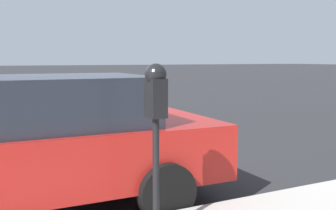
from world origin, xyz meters
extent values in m
plane|color=#2B2B2D|center=(0.00, 0.00, 0.00)|extent=(220.00, 220.00, 0.00)
cylinder|color=black|center=(-2.64, -0.43, 0.69)|extent=(0.06, 0.06, 1.07)
cube|color=black|center=(-2.64, -0.43, 1.40)|extent=(0.20, 0.14, 0.34)
sphere|color=black|center=(-2.64, -0.43, 1.60)|extent=(0.19, 0.19, 0.19)
cube|color=#B21919|center=(-2.54, -0.43, 1.36)|extent=(0.01, 0.11, 0.12)
cube|color=black|center=(-2.54, -0.43, 1.48)|extent=(0.01, 0.10, 0.08)
cube|color=#B21E19|center=(-1.10, 0.67, 0.65)|extent=(1.95, 4.88, 0.66)
cube|color=#232833|center=(-1.10, 0.48, 1.26)|extent=(1.69, 2.74, 0.56)
cylinder|color=black|center=(-2.05, -0.81, 0.32)|extent=(0.23, 0.64, 0.64)
cylinder|color=black|center=(-0.19, -0.85, 0.32)|extent=(0.23, 0.64, 0.64)
camera|label=1|loc=(-5.72, 0.98, 1.73)|focal=42.00mm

